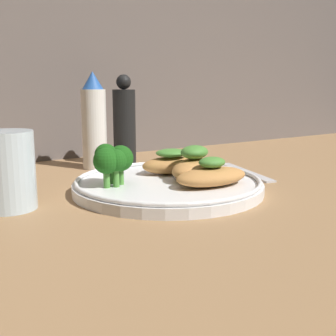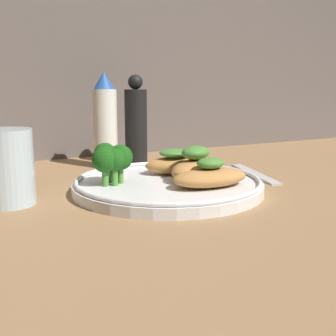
{
  "view_description": "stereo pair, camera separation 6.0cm",
  "coord_description": "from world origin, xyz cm",
  "px_view_note": "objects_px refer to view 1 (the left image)",
  "views": [
    {
      "loc": [
        -31.56,
        -49.63,
        15.04
      ],
      "look_at": [
        0.0,
        0.0,
        3.4
      ],
      "focal_mm": 45.0,
      "sensor_mm": 36.0,
      "label": 1
    },
    {
      "loc": [
        -26.35,
        -52.58,
        15.04
      ],
      "look_at": [
        0.0,
        0.0,
        3.4
      ],
      "focal_mm": 45.0,
      "sensor_mm": 36.0,
      "label": 2
    }
  ],
  "objects_px": {
    "plate": "(168,184)",
    "drinking_glass": "(8,171)",
    "sauce_bottle": "(94,123)",
    "pepper_grinder": "(124,124)",
    "broccoli_bunch": "(112,160)"
  },
  "relations": [
    {
      "from": "plate",
      "to": "broccoli_bunch",
      "type": "height_order",
      "value": "broccoli_bunch"
    },
    {
      "from": "broccoli_bunch",
      "to": "pepper_grinder",
      "type": "xyz_separation_m",
      "value": [
        0.12,
        0.19,
        0.03
      ]
    },
    {
      "from": "broccoli_bunch",
      "to": "drinking_glass",
      "type": "height_order",
      "value": "drinking_glass"
    },
    {
      "from": "sauce_bottle",
      "to": "drinking_glass",
      "type": "height_order",
      "value": "sauce_bottle"
    },
    {
      "from": "broccoli_bunch",
      "to": "sauce_bottle",
      "type": "relative_size",
      "value": 0.35
    },
    {
      "from": "broccoli_bunch",
      "to": "pepper_grinder",
      "type": "distance_m",
      "value": 0.23
    },
    {
      "from": "sauce_bottle",
      "to": "pepper_grinder",
      "type": "distance_m",
      "value": 0.06
    },
    {
      "from": "plate",
      "to": "drinking_glass",
      "type": "bearing_deg",
      "value": 171.91
    },
    {
      "from": "drinking_glass",
      "to": "sauce_bottle",
      "type": "bearing_deg",
      "value": 44.23
    },
    {
      "from": "plate",
      "to": "drinking_glass",
      "type": "xyz_separation_m",
      "value": [
        -0.21,
        0.03,
        0.04
      ]
    },
    {
      "from": "pepper_grinder",
      "to": "drinking_glass",
      "type": "distance_m",
      "value": 0.31
    },
    {
      "from": "plate",
      "to": "broccoli_bunch",
      "type": "bearing_deg",
      "value": 164.46
    },
    {
      "from": "plate",
      "to": "sauce_bottle",
      "type": "xyz_separation_m",
      "value": [
        -0.02,
        0.22,
        0.07
      ]
    },
    {
      "from": "broccoli_bunch",
      "to": "plate",
      "type": "bearing_deg",
      "value": -15.54
    },
    {
      "from": "pepper_grinder",
      "to": "plate",
      "type": "bearing_deg",
      "value": -100.51
    }
  ]
}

